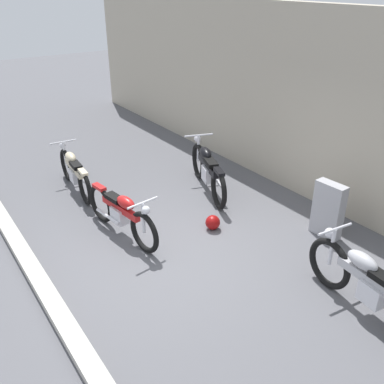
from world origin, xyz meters
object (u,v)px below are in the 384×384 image
at_px(motorcycle_silver, 369,286).
at_px(motorcycle_cream, 74,172).
at_px(motorcycle_black, 208,170).
at_px(stone_marker, 328,210).
at_px(helmet, 213,222).
at_px(motorcycle_red, 121,213).

bearing_deg(motorcycle_silver, motorcycle_cream, 23.18).
bearing_deg(motorcycle_black, motorcycle_silver, -166.72).
distance_m(stone_marker, motorcycle_cream, 4.90).
height_order(helmet, motorcycle_silver, motorcycle_silver).
bearing_deg(motorcycle_silver, motorcycle_red, 32.10).
xyz_separation_m(helmet, motorcycle_silver, (2.79, 0.33, 0.33)).
relative_size(helmet, motorcycle_black, 0.12).
height_order(motorcycle_black, motorcycle_cream, motorcycle_black).
bearing_deg(helmet, motorcycle_silver, 6.72).
bearing_deg(motorcycle_cream, motorcycle_black, -120.47).
relative_size(motorcycle_silver, motorcycle_cream, 1.08).
distance_m(stone_marker, motorcycle_black, 2.56).
xyz_separation_m(stone_marker, motorcycle_black, (-2.48, -0.63, -0.01)).
height_order(helmet, motorcycle_red, motorcycle_red).
bearing_deg(motorcycle_red, stone_marker, 48.23).
relative_size(stone_marker, motorcycle_black, 0.46).
height_order(stone_marker, motorcycle_red, stone_marker).
xyz_separation_m(stone_marker, motorcycle_cream, (-4.01, -2.82, -0.06)).
xyz_separation_m(stone_marker, helmet, (-1.23, -1.44, -0.35)).
bearing_deg(helmet, motorcycle_cream, -153.63).
bearing_deg(stone_marker, motorcycle_silver, -35.56).
distance_m(motorcycle_red, motorcycle_cream, 2.08).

